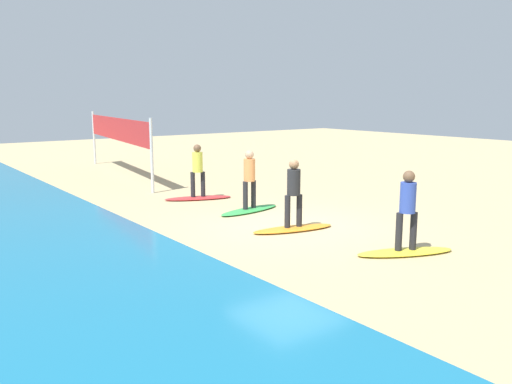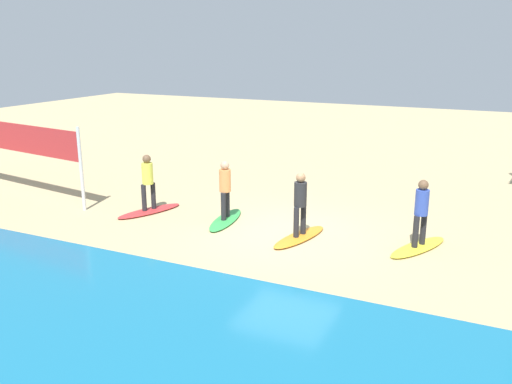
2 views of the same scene
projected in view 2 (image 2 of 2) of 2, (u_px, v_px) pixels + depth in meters
The scene contains 9 objects.
ground_plane at pixel (288, 234), 14.21m from camera, with size 60.00×60.00×0.00m, color tan.
surfboard_yellow at pixel (418, 247), 13.21m from camera, with size 2.10×0.56×0.09m, color yellow.
surfer_yellow at pixel (421, 208), 12.94m from camera, with size 0.32×0.43×1.64m.
surfboard_orange at pixel (299, 237), 13.89m from camera, with size 2.10×0.56×0.09m, color orange.
surfer_orange at pixel (300, 200), 13.63m from camera, with size 0.32×0.45×1.64m.
surfboard_green at pixel (226, 220), 15.23m from camera, with size 2.10×0.56×0.09m, color green.
surfer_green at pixel (225, 185), 14.96m from camera, with size 0.32×0.46×1.64m.
surfboard_red at pixel (149, 211), 16.02m from camera, with size 2.10×0.56×0.09m, color red.
surfer_red at pixel (148, 178), 15.75m from camera, with size 0.32×0.44×1.64m.
Camera 2 is at (-4.95, 12.47, 4.88)m, focal length 38.18 mm.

